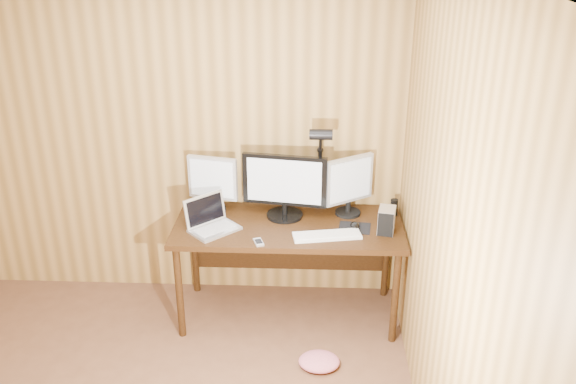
# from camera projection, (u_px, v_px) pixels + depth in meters

# --- Properties ---
(room_shell) EXTENTS (4.00, 4.00, 4.00)m
(room_shell) POSITION_uv_depth(u_px,v_px,m) (56.00, 288.00, 2.62)
(room_shell) COLOR brown
(room_shell) RESTS_ON ground
(desk) EXTENTS (1.60, 0.70, 0.75)m
(desk) POSITION_uv_depth(u_px,v_px,m) (289.00, 235.00, 4.39)
(desk) COLOR black
(desk) RESTS_ON floor
(monitor_center) EXTENTS (0.60, 0.26, 0.47)m
(monitor_center) POSITION_uv_depth(u_px,v_px,m) (285.00, 185.00, 4.29)
(monitor_center) COLOR black
(monitor_center) RESTS_ON desk
(monitor_left) EXTENTS (0.37, 0.17, 0.42)m
(monitor_left) POSITION_uv_depth(u_px,v_px,m) (213.00, 182.00, 4.39)
(monitor_left) COLOR black
(monitor_left) RESTS_ON desk
(monitor_right) EXTENTS (0.34, 0.24, 0.44)m
(monitor_right) POSITION_uv_depth(u_px,v_px,m) (349.00, 184.00, 4.33)
(monitor_right) COLOR black
(monitor_right) RESTS_ON desk
(laptop) EXTENTS (0.40, 0.40, 0.23)m
(laptop) POSITION_uv_depth(u_px,v_px,m) (211.00, 221.00, 4.19)
(laptop) COLOR silver
(laptop) RESTS_ON desk
(keyboard) EXTENTS (0.47, 0.22, 0.02)m
(keyboard) POSITION_uv_depth(u_px,v_px,m) (327.00, 235.00, 4.10)
(keyboard) COLOR white
(keyboard) RESTS_ON desk
(mousepad) EXTENTS (0.24, 0.20, 0.00)m
(mousepad) POSITION_uv_depth(u_px,v_px,m) (355.00, 228.00, 4.22)
(mousepad) COLOR black
(mousepad) RESTS_ON desk
(mouse) EXTENTS (0.07, 0.11, 0.04)m
(mouse) POSITION_uv_depth(u_px,v_px,m) (355.00, 225.00, 4.21)
(mouse) COLOR black
(mouse) RESTS_ON mousepad
(hard_drive) EXTENTS (0.14, 0.18, 0.17)m
(hard_drive) POSITION_uv_depth(u_px,v_px,m) (386.00, 220.00, 4.13)
(hard_drive) COLOR silver
(hard_drive) RESTS_ON desk
(phone) EXTENTS (0.08, 0.12, 0.01)m
(phone) POSITION_uv_depth(u_px,v_px,m) (259.00, 242.00, 4.02)
(phone) COLOR silver
(phone) RESTS_ON desk
(speaker) EXTENTS (0.05, 0.05, 0.13)m
(speaker) POSITION_uv_depth(u_px,v_px,m) (394.00, 208.00, 4.37)
(speaker) COLOR black
(speaker) RESTS_ON desk
(desk_lamp) EXTENTS (0.16, 0.23, 0.69)m
(desk_lamp) POSITION_uv_depth(u_px,v_px,m) (320.00, 156.00, 4.29)
(desk_lamp) COLOR black
(desk_lamp) RESTS_ON desk
(fabric_pile) EXTENTS (0.33, 0.29, 0.09)m
(fabric_pile) POSITION_uv_depth(u_px,v_px,m) (319.00, 362.00, 4.01)
(fabric_pile) COLOR #C25D6E
(fabric_pile) RESTS_ON floor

